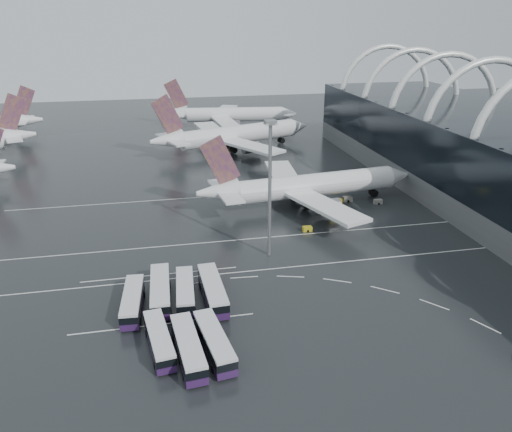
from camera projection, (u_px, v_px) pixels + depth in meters
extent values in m
plane|color=black|center=(288.00, 262.00, 95.21)|extent=(420.00, 420.00, 0.00)
cube|color=#525557|center=(508.00, 192.00, 123.93)|extent=(42.00, 160.00, 6.00)
torus|color=white|center=(484.00, 126.00, 124.83)|extent=(33.80, 1.80, 33.80)
torus|color=white|center=(443.00, 113.00, 142.08)|extent=(33.80, 1.80, 33.80)
torus|color=white|center=(410.00, 102.00, 159.34)|extent=(33.80, 1.80, 33.80)
torus|color=white|center=(384.00, 94.00, 176.59)|extent=(33.80, 1.80, 33.80)
cube|color=silver|center=(290.00, 267.00, 93.39)|extent=(120.00, 0.25, 0.01)
cube|color=silver|center=(273.00, 237.00, 106.10)|extent=(120.00, 0.25, 0.01)
cube|color=silver|center=(248.00, 194.00, 131.53)|extent=(120.00, 0.25, 0.01)
cube|color=silver|center=(163.00, 324.00, 76.16)|extent=(28.00, 0.25, 0.01)
cube|color=silver|center=(160.00, 275.00, 90.68)|extent=(28.00, 0.25, 0.01)
cylinder|color=white|center=(316.00, 185.00, 122.99)|extent=(41.09, 10.54, 5.65)
cone|color=white|center=(398.00, 176.00, 129.90)|extent=(6.49, 6.32, 5.65)
cone|color=white|center=(217.00, 192.00, 115.13)|extent=(10.36, 6.79, 5.65)
cube|color=#3E1762|center=(220.00, 161.00, 112.72)|extent=(9.39, 1.72, 11.98)
cube|color=white|center=(225.00, 191.00, 115.71)|extent=(6.48, 17.95, 0.49)
cube|color=white|center=(324.00, 205.00, 111.34)|extent=(14.37, 25.27, 0.78)
cube|color=white|center=(283.00, 175.00, 132.75)|extent=(8.94, 24.88, 0.78)
cylinder|color=slate|center=(328.00, 206.00, 115.87)|extent=(5.72, 3.94, 3.31)
cylinder|color=slate|center=(298.00, 184.00, 131.28)|extent=(5.72, 3.94, 3.31)
cube|color=black|center=(301.00, 201.00, 123.29)|extent=(12.37, 7.61, 2.14)
cylinder|color=white|center=(240.00, 134.00, 173.13)|extent=(42.98, 19.95, 6.23)
cone|color=white|center=(298.00, 126.00, 184.90)|extent=(8.12, 7.98, 6.23)
cone|color=white|center=(166.00, 140.00, 159.95)|extent=(12.18, 9.38, 6.23)
cube|color=#3E1762|center=(168.00, 115.00, 157.48)|extent=(9.99, 3.97, 13.20)
cube|color=white|center=(172.00, 139.00, 160.96)|extent=(10.85, 19.85, 0.54)
cube|color=white|center=(248.00, 145.00, 160.64)|extent=(20.25, 26.89, 0.86)
cube|color=white|center=(212.00, 130.00, 182.05)|extent=(10.71, 27.56, 0.86)
cylinder|color=slate|center=(251.00, 148.00, 165.88)|extent=(6.77, 5.37, 3.65)
cylinder|color=slate|center=(224.00, 136.00, 181.30)|extent=(6.77, 5.37, 3.65)
cube|color=black|center=(229.00, 148.00, 172.71)|extent=(14.42, 10.68, 2.36)
cylinder|color=white|center=(235.00, 114.00, 208.80)|extent=(40.02, 11.14, 5.90)
cone|color=white|center=(289.00, 114.00, 210.30)|extent=(6.84, 6.67, 5.90)
cone|color=white|center=(175.00, 113.00, 206.79)|extent=(10.88, 7.21, 5.90)
cube|color=#3E1762|center=(176.00, 94.00, 204.04)|extent=(9.80, 1.92, 12.52)
cube|color=white|center=(180.00, 113.00, 206.92)|extent=(6.99, 18.77, 0.51)
cube|color=white|center=(225.00, 122.00, 196.99)|extent=(9.02, 25.92, 0.81)
cube|color=white|center=(225.00, 111.00, 220.53)|extent=(15.28, 26.36, 0.81)
cylinder|color=slate|center=(233.00, 125.00, 201.17)|extent=(6.01, 4.18, 3.46)
cylinder|color=slate|center=(232.00, 116.00, 218.12)|extent=(6.01, 4.18, 3.46)
cube|color=black|center=(225.00, 124.00, 210.06)|extent=(12.98, 8.09, 2.24)
cone|color=white|center=(19.00, 135.00, 167.23)|extent=(11.74, 8.83, 6.05)
cube|color=#3E1762|center=(12.00, 113.00, 163.88)|extent=(9.79, 3.53, 12.82)
cube|color=white|center=(13.00, 136.00, 166.30)|extent=(9.97, 19.32, 0.52)
cone|color=white|center=(30.00, 120.00, 194.02)|extent=(9.87, 5.80, 5.68)
cube|color=#3E1762|center=(24.00, 101.00, 191.11)|extent=(9.45, 0.70, 12.05)
cube|color=white|center=(24.00, 120.00, 193.63)|extent=(4.62, 17.69, 0.49)
cube|color=#271440|center=(133.00, 306.00, 79.39)|extent=(3.62, 12.71, 1.06)
cube|color=black|center=(132.00, 299.00, 78.96)|extent=(3.66, 12.46, 1.26)
cube|color=silver|center=(132.00, 295.00, 78.64)|extent=(3.62, 12.71, 0.43)
cylinder|color=black|center=(140.00, 321.00, 76.02)|extent=(0.40, 0.99, 0.97)
cylinder|color=black|center=(122.00, 323.00, 75.67)|extent=(0.40, 0.99, 0.97)
cylinder|color=black|center=(144.00, 294.00, 83.40)|extent=(0.40, 0.99, 0.97)
cylinder|color=black|center=(127.00, 295.00, 83.05)|extent=(0.40, 0.99, 0.97)
cube|color=#271440|center=(161.00, 295.00, 82.11)|extent=(3.39, 13.74, 1.16)
cube|color=black|center=(160.00, 289.00, 81.64)|extent=(3.45, 13.47, 1.37)
cube|color=silver|center=(160.00, 284.00, 81.29)|extent=(3.39, 13.74, 0.47)
cylinder|color=black|center=(170.00, 311.00, 78.52)|extent=(0.39, 1.06, 1.05)
cylinder|color=black|center=(152.00, 313.00, 78.04)|extent=(0.39, 1.06, 1.05)
cylinder|color=black|center=(169.00, 284.00, 86.50)|extent=(0.39, 1.06, 1.05)
cylinder|color=black|center=(152.00, 285.00, 86.02)|extent=(0.39, 1.06, 1.05)
cube|color=#271440|center=(185.00, 296.00, 82.21)|extent=(3.45, 12.60, 1.06)
cube|color=black|center=(185.00, 290.00, 81.78)|extent=(3.49, 12.35, 1.25)
cube|color=silver|center=(185.00, 285.00, 81.46)|extent=(3.45, 12.60, 0.43)
cylinder|color=black|center=(195.00, 310.00, 78.88)|extent=(0.39, 0.98, 0.96)
cylinder|color=black|center=(178.00, 312.00, 78.51)|extent=(0.39, 0.98, 0.96)
cylinder|color=black|center=(193.00, 285.00, 86.19)|extent=(0.39, 0.98, 0.96)
cylinder|color=black|center=(177.00, 286.00, 85.82)|extent=(0.39, 0.98, 0.96)
cube|color=#271440|center=(213.00, 295.00, 82.24)|extent=(3.61, 13.83, 1.16)
cube|color=black|center=(213.00, 288.00, 81.77)|extent=(3.66, 13.56, 1.37)
cube|color=silver|center=(212.00, 283.00, 81.42)|extent=(3.61, 13.83, 0.47)
cylinder|color=black|center=(227.00, 310.00, 78.78)|extent=(0.41, 1.07, 1.06)
cylinder|color=black|center=(208.00, 313.00, 78.12)|extent=(0.41, 1.07, 1.06)
cylinder|color=black|center=(217.00, 283.00, 86.68)|extent=(0.41, 1.07, 1.06)
cylinder|color=black|center=(200.00, 285.00, 86.02)|extent=(0.41, 1.07, 1.06)
cube|color=#271440|center=(160.00, 345.00, 70.06)|extent=(4.31, 12.27, 1.02)
cube|color=black|center=(159.00, 338.00, 69.64)|extent=(4.33, 12.04, 1.20)
cube|color=silver|center=(159.00, 333.00, 69.34)|extent=(4.31, 12.27, 0.42)
cylinder|color=black|center=(174.00, 361.00, 67.24)|extent=(0.45, 0.96, 0.92)
cylinder|color=black|center=(155.00, 366.00, 66.44)|extent=(0.45, 0.96, 0.92)
cylinder|color=black|center=(164.00, 330.00, 73.95)|extent=(0.45, 0.96, 0.92)
cylinder|color=black|center=(147.00, 333.00, 73.15)|extent=(0.45, 0.96, 0.92)
cube|color=#271440|center=(189.00, 353.00, 68.28)|extent=(4.18, 13.24, 1.10)
cube|color=black|center=(188.00, 345.00, 67.83)|extent=(4.22, 12.99, 1.30)
cube|color=silver|center=(188.00, 340.00, 67.51)|extent=(4.18, 13.24, 0.45)
cylinder|color=black|center=(205.00, 372.00, 65.14)|extent=(0.45, 1.03, 1.00)
cylinder|color=black|center=(184.00, 377.00, 64.36)|extent=(0.45, 1.03, 1.00)
cylinder|color=black|center=(193.00, 336.00, 72.51)|extent=(0.45, 1.03, 1.00)
cylinder|color=black|center=(174.00, 339.00, 71.73)|extent=(0.45, 1.03, 1.00)
cube|color=#271440|center=(214.00, 347.00, 69.51)|extent=(4.71, 13.03, 1.08)
cube|color=black|center=(214.00, 340.00, 69.07)|extent=(4.72, 12.78, 1.27)
cube|color=silver|center=(214.00, 335.00, 68.75)|extent=(4.71, 13.03, 0.44)
cylinder|color=black|center=(233.00, 365.00, 66.55)|extent=(0.49, 1.02, 0.98)
cylinder|color=black|center=(213.00, 369.00, 65.67)|extent=(0.49, 1.02, 0.98)
cylinder|color=black|center=(216.00, 331.00, 73.64)|extent=(0.49, 1.02, 0.98)
cylinder|color=black|center=(198.00, 335.00, 72.77)|extent=(0.49, 1.02, 0.98)
cylinder|color=gray|center=(270.00, 193.00, 93.41)|extent=(0.65, 0.65, 25.89)
cube|color=gray|center=(270.00, 122.00, 88.46)|extent=(2.03, 2.03, 0.74)
cube|color=white|center=(270.00, 124.00, 88.56)|extent=(1.85, 1.85, 0.37)
cube|color=#B1A117|center=(334.00, 216.00, 115.74)|extent=(1.93, 1.14, 1.05)
cube|color=slate|center=(347.00, 199.00, 126.14)|extent=(2.35, 1.39, 1.28)
cube|color=#B1A117|center=(307.00, 229.00, 108.73)|extent=(2.00, 1.18, 1.09)
cube|color=slate|center=(378.00, 202.00, 124.53)|extent=(2.05, 1.21, 1.12)
cube|color=#B1A117|center=(337.00, 201.00, 124.66)|extent=(2.16, 1.28, 1.18)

